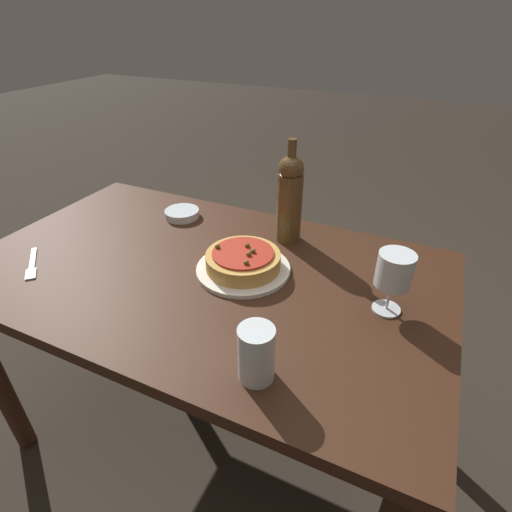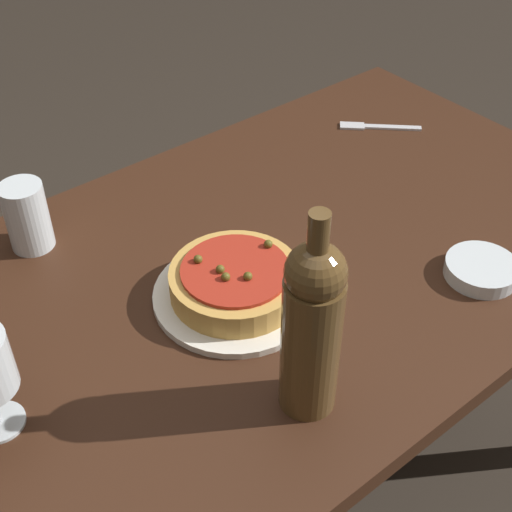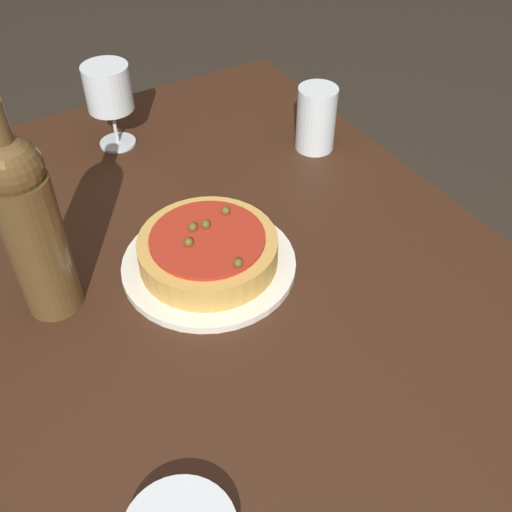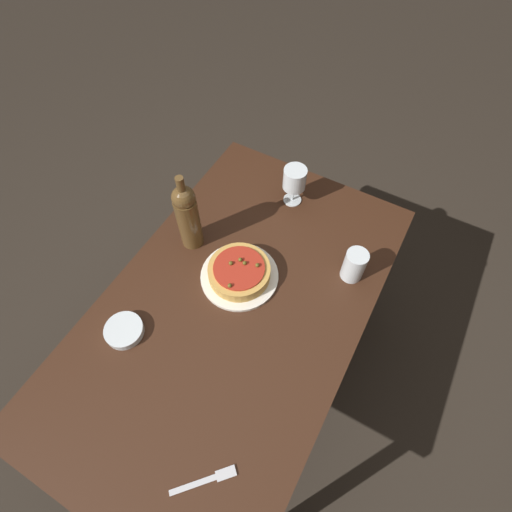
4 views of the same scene
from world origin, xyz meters
name	(u,v)px [view 2 (image 2 of 4)]	position (x,y,z in m)	size (l,w,h in m)	color
ground_plane	(269,497)	(0.00, 0.00, 0.00)	(14.00, 14.00, 0.00)	#2D261E
dining_table	(273,300)	(0.00, 0.00, 0.64)	(1.34, 0.79, 0.74)	#381E11
dinner_plate	(236,295)	(0.11, 0.04, 0.74)	(0.26, 0.26, 0.01)	white
pizza	(235,281)	(0.11, 0.04, 0.77)	(0.21, 0.21, 0.06)	gold
wine_bottle	(312,326)	(0.16, 0.26, 0.88)	(0.08, 0.08, 0.32)	brown
water_cup	(27,216)	(0.30, -0.29, 0.80)	(0.07, 0.07, 0.12)	silver
side_bowl	(481,270)	(-0.23, 0.25, 0.75)	(0.12, 0.12, 0.03)	silver
fork	(375,127)	(-0.45, -0.20, 0.74)	(0.14, 0.13, 0.00)	silver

